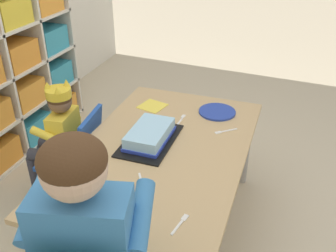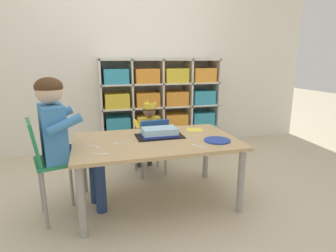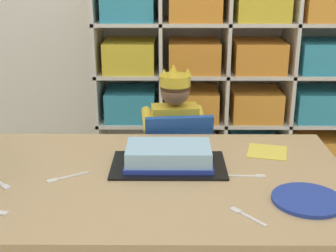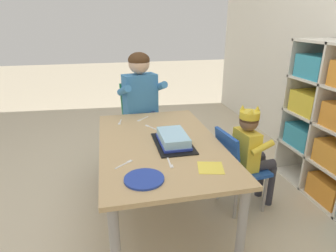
# 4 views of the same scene
# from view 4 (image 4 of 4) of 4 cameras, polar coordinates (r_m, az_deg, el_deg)

# --- Properties ---
(ground) EXTENTS (16.00, 16.00, 0.00)m
(ground) POSITION_cam_4_polar(r_m,az_deg,el_deg) (2.26, -1.54, -16.31)
(ground) COLOR beige
(activity_table) EXTENTS (1.33, 0.82, 0.56)m
(activity_table) POSITION_cam_4_polar(r_m,az_deg,el_deg) (2.00, -1.68, -4.86)
(activity_table) COLOR tan
(activity_table) RESTS_ON ground
(classroom_chair_blue) EXTENTS (0.35, 0.36, 0.62)m
(classroom_chair_blue) POSITION_cam_4_polar(r_m,az_deg,el_deg) (2.16, 13.59, -7.61)
(classroom_chair_blue) COLOR #1E4CA8
(classroom_chair_blue) RESTS_ON ground
(child_with_crown) EXTENTS (0.31, 0.32, 0.80)m
(child_with_crown) POSITION_cam_4_polar(r_m,az_deg,el_deg) (2.16, 16.34, -3.96)
(child_with_crown) COLOR yellow
(child_with_crown) RESTS_ON ground
(classroom_chair_adult_side) EXTENTS (0.38, 0.38, 0.79)m
(classroom_chair_adult_side) POSITION_cam_4_polar(r_m,az_deg,el_deg) (2.77, -5.86, 2.18)
(classroom_chair_adult_side) COLOR #238451
(classroom_chair_adult_side) RESTS_ON ground
(adult_helper_seated) EXTENTS (0.47, 0.45, 1.09)m
(adult_helper_seated) POSITION_cam_4_polar(r_m,az_deg,el_deg) (2.61, -5.09, 5.51)
(adult_helper_seated) COLOR #3D7FBC
(adult_helper_seated) RESTS_ON ground
(birthday_cake_on_tray) EXTENTS (0.40, 0.24, 0.08)m
(birthday_cake_on_tray) POSITION_cam_4_polar(r_m,az_deg,el_deg) (1.94, 1.03, -2.72)
(birthday_cake_on_tray) COLOR black
(birthday_cake_on_tray) RESTS_ON activity_table
(paper_plate_stack) EXTENTS (0.22, 0.22, 0.01)m
(paper_plate_stack) POSITION_cam_4_polar(r_m,az_deg,el_deg) (1.54, -4.81, -10.55)
(paper_plate_stack) COLOR #233DA3
(paper_plate_stack) RESTS_ON activity_table
(paper_napkin_square) EXTENTS (0.18, 0.18, 0.00)m
(paper_napkin_square) POSITION_cam_4_polar(r_m,az_deg,el_deg) (1.66, 8.55, -8.28)
(paper_napkin_square) COLOR #F4DB4C
(paper_napkin_square) RESTS_ON activity_table
(fork_near_cake_tray) EXTENTS (0.13, 0.02, 0.00)m
(fork_near_cake_tray) POSITION_cam_4_polar(r_m,az_deg,el_deg) (1.69, 0.33, -7.47)
(fork_near_cake_tray) COLOR white
(fork_near_cake_tray) RESTS_ON activity_table
(fork_scattered_mid_table) EXTENTS (0.11, 0.11, 0.00)m
(fork_scattered_mid_table) POSITION_cam_4_polar(r_m,az_deg,el_deg) (2.43, -5.19, 1.39)
(fork_scattered_mid_table) COLOR white
(fork_scattered_mid_table) RESTS_ON activity_table
(fork_by_napkin) EXTENTS (0.13, 0.09, 0.00)m
(fork_by_napkin) POSITION_cam_4_polar(r_m,az_deg,el_deg) (2.24, -3.49, -0.23)
(fork_by_napkin) COLOR white
(fork_by_napkin) RESTS_ON activity_table
(fork_near_child_seat) EXTENTS (0.10, 0.11, 0.00)m
(fork_near_child_seat) POSITION_cam_4_polar(r_m,az_deg,el_deg) (1.70, -8.66, -7.52)
(fork_near_child_seat) COLOR white
(fork_near_child_seat) RESTS_ON activity_table
(fork_at_table_front_edge) EXTENTS (0.12, 0.04, 0.00)m
(fork_at_table_front_edge) POSITION_cam_4_polar(r_m,az_deg,el_deg) (2.38, -9.62, 0.74)
(fork_at_table_front_edge) COLOR white
(fork_at_table_front_edge) RESTS_ON activity_table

